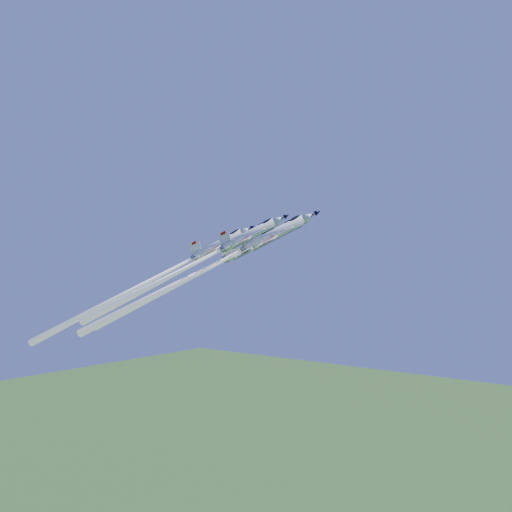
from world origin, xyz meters
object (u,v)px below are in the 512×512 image
Objects in this scene: jet_left at (185,279)px; jet_right at (184,269)px; jet_lead at (205,270)px; jet_slot at (141,286)px.

jet_left is 1.15× the size of jet_right.
jet_lead is 0.96× the size of jet_slot.
jet_slot is (-14.03, -5.94, -3.59)m from jet_lead.
jet_left is at bearing 104.28° from jet_slot.
jet_left is at bearing -119.21° from jet_lead.
jet_slot reaches higher than jet_right.
jet_right is at bearing -9.79° from jet_lead.
jet_lead reaches higher than jet_right.
jet_right reaches higher than jet_left.
jet_left is 13.18m from jet_right.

